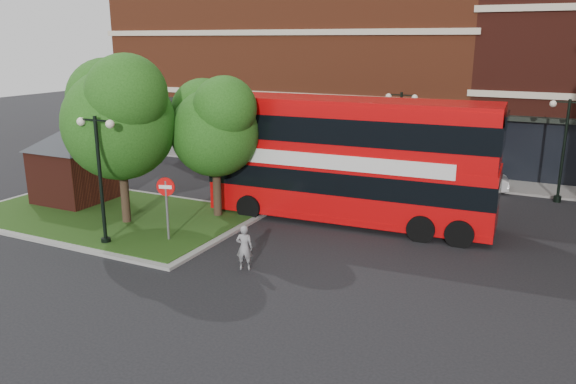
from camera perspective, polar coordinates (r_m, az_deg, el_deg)
The scene contains 15 objects.
ground at distance 19.49m, azimuth -6.50°, elevation -8.10°, with size 120.00×120.00×0.00m, color black.
pavement_far at distance 33.85m, azimuth 8.66°, elevation 2.04°, with size 44.00×3.00×0.12m, color slate.
terrace_far_left at distance 42.86m, azimuth 1.68°, elevation 14.32°, with size 26.00×12.00×14.00m, color brown.
traffic_island at distance 26.43m, azimuth -17.73°, elevation -2.26°, with size 12.60×7.60×0.15m.
kiosk at distance 28.67m, azimuth -21.08°, elevation 3.42°, with size 6.51×6.51×3.60m.
tree_island_west at distance 24.20m, azimuth -16.89°, elevation 7.73°, with size 5.40×4.71×7.21m.
tree_island_east at distance 24.35m, azimuth -7.52°, elevation 6.98°, with size 4.46×3.90×6.29m.
lamp_island at distance 22.10m, azimuth -18.57°, elevation 1.73°, with size 1.72×0.36×5.00m.
lamp_far_left at distance 30.89m, azimuth 11.27°, elevation 5.90°, with size 1.72×0.36×5.00m.
lamp_far_right at distance 29.89m, azimuth 26.26°, elevation 4.31°, with size 1.72×0.36×5.00m.
bus at distance 24.03m, azimuth 6.27°, elevation 4.04°, with size 12.32×3.40×4.65m.
woman at distance 19.37m, azimuth -4.45°, elevation -5.65°, with size 0.58×0.38×1.59m, color gray.
car_silver at distance 33.09m, azimuth 9.24°, elevation 2.96°, with size 1.79×4.46×1.52m, color #9E9FA5.
car_white at distance 31.06m, azimuth 17.91°, elevation 1.42°, with size 1.40×4.01×1.32m, color silver.
no_entry_sign at distance 21.97m, azimuth -12.26°, elevation -0.46°, with size 0.71×0.26×2.63m.
Camera 1 is at (9.80, -14.99, 7.69)m, focal length 35.00 mm.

